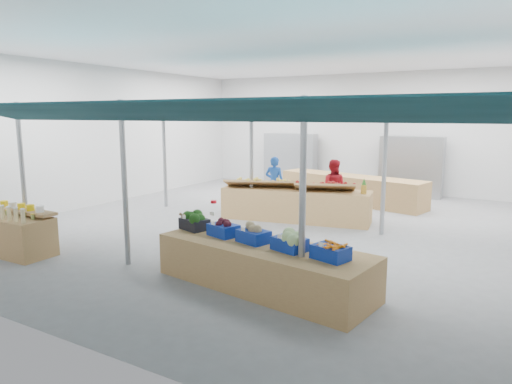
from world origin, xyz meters
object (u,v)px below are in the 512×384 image
vendor_right (333,187)px  veg_counter (263,266)px  crate_stack (312,291)px  vendor_left (274,183)px  fruit_counter (295,205)px  bottle_shelf (16,233)px

vendor_right → veg_counter: bearing=89.1°
crate_stack → vendor_left: (-3.77, 6.01, 0.49)m
veg_counter → vendor_left: vendor_left is taller
crate_stack → vendor_right: bearing=108.1°
fruit_counter → vendor_left: vendor_left is taller
veg_counter → crate_stack: size_ratio=6.58×
crate_stack → vendor_left: bearing=122.1°
bottle_shelf → crate_stack: size_ratio=3.12×
bottle_shelf → crate_stack: 6.18m
fruit_counter → vendor_left: 1.67m
fruit_counter → vendor_left: bearing=127.0°
bottle_shelf → vendor_left: size_ratio=1.11×
veg_counter → fruit_counter: bearing=117.4°
bottle_shelf → veg_counter: bottle_shelf is taller
veg_counter → vendor_left: 6.27m
vendor_right → bottle_shelf: bearing=46.7°
fruit_counter → vendor_right: 1.30m
bottle_shelf → fruit_counter: bearing=55.4°
bottle_shelf → vendor_right: vendor_right is taller
veg_counter → fruit_counter: (-1.55, 4.52, 0.06)m
vendor_left → bottle_shelf: bearing=59.3°
bottle_shelf → fruit_counter: (3.59, 5.40, -0.01)m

